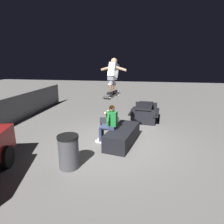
% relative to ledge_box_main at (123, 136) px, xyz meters
% --- Properties ---
extents(ground_plane, '(40.00, 40.00, 0.00)m').
position_rel_ledge_box_main_xyz_m(ground_plane, '(-0.01, 0.17, -0.27)').
color(ground_plane, slate).
extents(ledge_box_main, '(2.02, 1.12, 0.54)m').
position_rel_ledge_box_main_xyz_m(ledge_box_main, '(0.00, 0.00, 0.00)').
color(ledge_box_main, black).
rests_on(ledge_box_main, ground).
extents(person_sitting_on_ledge, '(0.60, 0.78, 1.38)m').
position_rel_ledge_box_main_xyz_m(person_sitting_on_ledge, '(-0.07, 0.46, 0.51)').
color(person_sitting_on_ledge, '#2D3856').
rests_on(person_sitting_on_ledge, ground).
extents(skateboard, '(1.04, 0.46, 0.13)m').
position_rel_ledge_box_main_xyz_m(skateboard, '(-0.08, 0.35, 1.43)').
color(skateboard, black).
extents(skater_airborne, '(0.64, 0.88, 1.12)m').
position_rel_ledge_box_main_xyz_m(skater_airborne, '(-0.03, 0.34, 2.11)').
color(skater_airborne, black).
extents(kicker_ramp, '(1.29, 1.15, 0.33)m').
position_rel_ledge_box_main_xyz_m(kicker_ramp, '(1.73, 0.76, -0.22)').
color(kicker_ramp, '#28282D').
rests_on(kicker_ramp, ground).
extents(picnic_table_back, '(1.81, 1.49, 0.75)m').
position_rel_ledge_box_main_xyz_m(picnic_table_back, '(2.89, -0.72, 0.23)').
color(picnic_table_back, black).
rests_on(picnic_table_back, ground).
extents(trash_bin, '(0.57, 0.57, 0.92)m').
position_rel_ledge_box_main_xyz_m(trash_bin, '(-1.81, 1.24, 0.19)').
color(trash_bin, '#47474C').
rests_on(trash_bin, ground).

